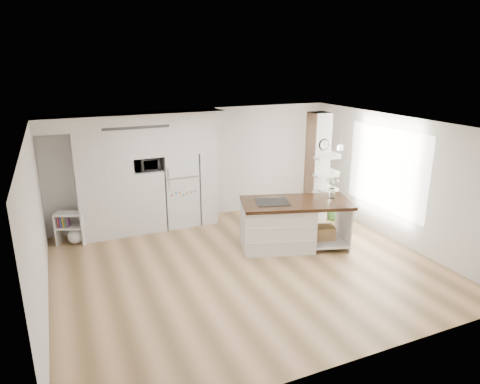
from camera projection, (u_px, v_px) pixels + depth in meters
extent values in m
cube|color=tan|center=(247.00, 267.00, 8.20)|extent=(7.00, 6.00, 0.01)
cube|color=white|center=(247.00, 126.00, 7.39)|extent=(7.00, 6.00, 0.04)
cube|color=silver|center=(196.00, 164.00, 10.42)|extent=(7.00, 0.04, 2.70)
cube|color=silver|center=(349.00, 272.00, 5.17)|extent=(7.00, 0.04, 2.70)
cube|color=silver|center=(37.00, 229.00, 6.46)|extent=(0.04, 6.00, 2.70)
cube|color=silver|center=(396.00, 179.00, 9.13)|extent=(0.04, 6.00, 2.70)
cube|color=silver|center=(105.00, 184.00, 9.34)|extent=(1.20, 0.65, 2.40)
cube|color=silver|center=(149.00, 200.00, 9.84)|extent=(0.65, 0.65, 1.42)
cube|color=silver|center=(145.00, 141.00, 9.44)|extent=(0.65, 0.65, 0.65)
cube|color=silver|center=(178.00, 139.00, 9.72)|extent=(0.85, 0.65, 0.65)
cube|color=silver|center=(205.00, 173.00, 10.22)|extent=(0.40, 0.65, 2.40)
cube|color=silver|center=(133.00, 120.00, 9.19)|extent=(4.00, 0.70, 0.30)
cube|color=#262626|center=(136.00, 128.00, 8.92)|extent=(1.40, 0.04, 0.06)
cube|color=silver|center=(180.00, 189.00, 10.09)|extent=(0.78, 0.66, 1.75)
cube|color=#B2B2B7|center=(183.00, 178.00, 9.68)|extent=(0.78, 0.01, 0.03)
cube|color=silver|center=(317.00, 172.00, 9.72)|extent=(0.40, 0.40, 2.70)
cube|color=tan|center=(309.00, 173.00, 9.64)|extent=(0.02, 0.40, 2.70)
cube|color=tan|center=(312.00, 170.00, 9.91)|extent=(0.40, 0.02, 2.70)
cylinder|color=black|center=(324.00, 145.00, 9.35)|extent=(0.25, 0.03, 0.25)
cylinder|color=white|center=(324.00, 145.00, 9.33)|extent=(0.21, 0.01, 0.21)
plane|color=white|center=(386.00, 169.00, 9.34)|extent=(0.00, 2.40, 2.40)
cylinder|color=white|center=(323.00, 149.00, 8.35)|extent=(0.12, 0.12, 0.10)
cube|color=silver|center=(277.00, 226.00, 8.93)|extent=(1.67, 1.33, 0.94)
cube|color=silver|center=(325.00, 239.00, 9.14)|extent=(1.03, 1.14, 0.04)
cube|color=silver|center=(343.00, 223.00, 9.08)|extent=(0.31, 0.92, 0.94)
cube|color=#361E10|center=(296.00, 203.00, 8.82)|extent=(2.45, 1.67, 0.07)
cube|color=black|center=(272.00, 202.00, 8.75)|extent=(0.81, 0.73, 0.01)
cube|color=#A58450|center=(323.00, 232.00, 9.09)|extent=(0.53, 0.45, 0.28)
cylinder|color=white|center=(332.00, 193.00, 8.96)|extent=(0.12, 0.12, 0.22)
cube|color=silver|center=(58.00, 228.00, 9.13)|extent=(0.15, 0.33, 0.70)
cube|color=silver|center=(84.00, 228.00, 9.15)|extent=(0.15, 0.33, 0.70)
cube|color=silver|center=(69.00, 214.00, 9.04)|extent=(0.67, 0.53, 0.03)
cube|color=silver|center=(71.00, 227.00, 9.13)|extent=(0.64, 0.52, 0.03)
sphere|color=silver|center=(76.00, 236.00, 9.19)|extent=(0.34, 0.34, 0.34)
imported|color=#3A732E|center=(332.00, 210.00, 10.59)|extent=(0.31, 0.28, 0.47)
imported|color=#3A732E|center=(333.00, 209.00, 10.54)|extent=(0.38, 0.38, 0.52)
imported|color=#2D2D2D|center=(147.00, 164.00, 9.54)|extent=(0.54, 0.37, 0.30)
imported|color=#3A732E|center=(327.00, 162.00, 9.89)|extent=(0.27, 0.23, 0.30)
imported|color=white|center=(324.00, 190.00, 9.57)|extent=(0.22, 0.22, 0.05)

